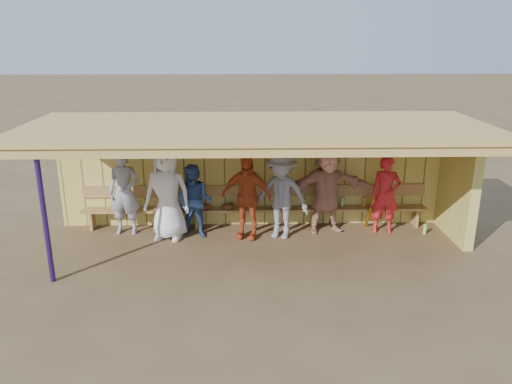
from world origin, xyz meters
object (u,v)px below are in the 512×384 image
player_f (327,188)px  player_g (386,195)px  player_e (281,195)px  player_a (124,192)px  player_d (246,197)px  bench (255,204)px  player_b (167,193)px  player_c (195,201)px

player_f → player_g: (1.25, -0.09, -0.13)m
player_f → player_e: bearing=-173.1°
player_a → player_e: bearing=-2.2°
player_d → bench: bearing=88.5°
player_d → player_e: bearing=15.1°
player_b → player_g: (4.61, 0.21, -0.15)m
player_d → player_g: size_ratio=1.07×
player_b → player_d: 1.64m
player_e → player_d: bearing=-158.6°
player_b → player_f: size_ratio=1.02×
player_d → player_g: 2.99m
player_a → player_d: (2.58, -0.30, -0.02)m
player_b → player_e: bearing=9.7°
player_b → player_e: player_b is taller
player_e → player_a: bearing=-163.1°
player_d → player_f: 1.76m
player_d → player_b: bearing=-164.6°
player_f → bench: bearing=157.5°
player_c → player_g: size_ratio=0.93×
bench → player_b: bearing=-161.7°
player_g → player_c: bearing=-170.8°
player_a → player_b: player_b is taller
player_c → player_e: bearing=12.3°
player_b → bench: player_b is taller
player_f → bench: player_f is taller
player_c → bench: bearing=38.2°
player_g → bench: size_ratio=0.22×
player_a → player_c: 1.52m
player_a → player_f: player_f is taller
bench → player_f: bearing=-11.3°
player_g → bench: player_g is taller
player_c → player_f: player_f is taller
player_f → player_g: bearing=-15.4°
player_e → player_g: bearing=28.3°
player_b → player_c: size_ratio=1.27×
player_f → bench: size_ratio=0.26×
player_e → player_g: (2.26, 0.24, -0.09)m
player_a → player_e: (3.30, -0.32, 0.01)m
player_f → bench: (-1.53, 0.31, -0.45)m
player_a → player_c: bearing=-5.3°
player_a → player_g: (5.56, -0.08, -0.08)m
player_e → bench: bearing=151.7°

